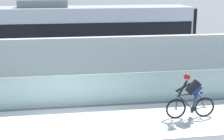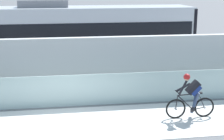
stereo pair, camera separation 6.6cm
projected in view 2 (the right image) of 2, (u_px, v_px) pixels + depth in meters
The scene contains 8 objects.
ground_plane at pixel (66, 125), 11.77m from camera, with size 200.00×200.00×0.00m, color slate.
bike_path_deck at pixel (66, 125), 11.77m from camera, with size 32.00×3.20×0.01m, color silver.
glass_parapet at pixel (64, 91), 13.39m from camera, with size 32.00×0.05×1.24m, color #ADC6C1.
concrete_barrier_wall at pixel (63, 66), 14.98m from camera, with size 32.00×0.36×2.39m, color silver.
tram_rail_near at pixel (63, 78), 17.65m from camera, with size 32.00×0.08×0.01m, color #595654.
tram_rail_far at pixel (62, 71), 19.03m from camera, with size 32.00×0.08×0.01m, color #595654.
tram at pixel (84, 38), 18.05m from camera, with size 11.06×2.54×3.81m.
cyclist_on_bike at pixel (191, 97), 12.22m from camera, with size 1.77×0.58×1.61m.
Camera 2 is at (-0.15, -11.09, 4.62)m, focal length 56.51 mm.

